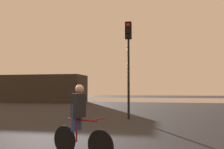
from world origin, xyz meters
TOP-DOWN VIEW (x-y plane):
  - ground_plane at (0.00, 0.00)m, footprint 120.00×120.00m
  - water_strip at (0.00, 31.65)m, footprint 80.00×16.00m
  - distant_building at (-11.26, 21.65)m, footprint 9.79×4.00m
  - traffic_light_center at (1.05, 6.57)m, footprint 0.33×0.35m
  - cyclist at (0.93, -0.80)m, footprint 1.59×0.75m

SIDE VIEW (x-z plane):
  - ground_plane at x=0.00m, z-range 0.00..0.00m
  - water_strip at x=0.00m, z-range 0.00..0.01m
  - cyclist at x=0.93m, z-range 0.01..1.63m
  - distant_building at x=-11.26m, z-range 0.00..3.23m
  - traffic_light_center at x=1.05m, z-range 0.95..5.99m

